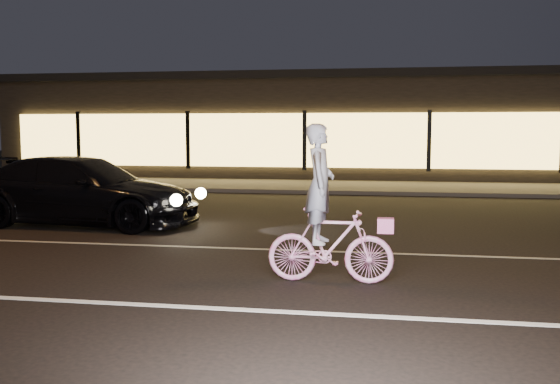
# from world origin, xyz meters

# --- Properties ---
(ground) EXTENTS (90.00, 90.00, 0.00)m
(ground) POSITION_xyz_m (0.00, 0.00, 0.00)
(ground) COLOR black
(ground) RESTS_ON ground
(lane_stripe_near) EXTENTS (60.00, 0.12, 0.01)m
(lane_stripe_near) POSITION_xyz_m (0.00, -1.50, 0.00)
(lane_stripe_near) COLOR silver
(lane_stripe_near) RESTS_ON ground
(lane_stripe_far) EXTENTS (60.00, 0.10, 0.01)m
(lane_stripe_far) POSITION_xyz_m (0.00, 2.00, 0.00)
(lane_stripe_far) COLOR gray
(lane_stripe_far) RESTS_ON ground
(sidewalk) EXTENTS (30.00, 4.00, 0.12)m
(sidewalk) POSITION_xyz_m (0.00, 13.00, 0.06)
(sidewalk) COLOR #383533
(sidewalk) RESTS_ON ground
(storefront) EXTENTS (25.40, 8.42, 4.20)m
(storefront) POSITION_xyz_m (0.00, 18.97, 2.15)
(storefront) COLOR black
(storefront) RESTS_ON ground
(cyclist) EXTENTS (1.66, 0.57, 2.09)m
(cyclist) POSITION_xyz_m (2.28, -0.08, 0.74)
(cyclist) COLOR #E6329D
(cyclist) RESTS_ON ground
(sedan) EXTENTS (5.09, 2.32, 1.44)m
(sedan) POSITION_xyz_m (-3.27, 4.01, 0.72)
(sedan) COLOR black
(sedan) RESTS_ON ground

